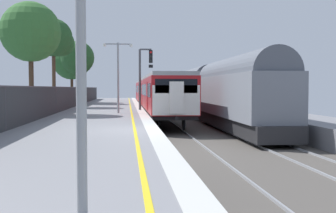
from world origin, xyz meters
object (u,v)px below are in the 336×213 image
Objects in this scene: platform_lamp_mid at (118,71)px; background_tree_centre at (55,39)px; commuter_train_at_platform at (154,92)px; freight_train_adjacent_track at (211,91)px; background_tree_back at (72,61)px; background_tree_right at (78,59)px; background_tree_left at (31,33)px; signal_gantry at (143,72)px.

background_tree_centre reaches higher than platform_lamp_mid.
freight_train_adjacent_track is at bearing -68.47° from commuter_train_at_platform.
background_tree_right is at bearing -74.28° from background_tree_back.
background_tree_right is (0.90, 17.94, -0.43)m from background_tree_left.
background_tree_centre reaches higher than background_tree_left.
freight_train_adjacent_track is 8.55m from platform_lamp_mid.
freight_train_adjacent_track is at bearing -47.70° from background_tree_right.
background_tree_centre is at bearing 90.94° from background_tree_left.
platform_lamp_mid is (-7.36, -4.12, 1.38)m from freight_train_adjacent_track.
background_tree_left is at bearing -121.35° from commuter_train_at_platform.
signal_gantry is (-5.47, -0.42, 1.48)m from freight_train_adjacent_track.
background_tree_left is (-7.54, -4.22, 2.31)m from signal_gantry.
freight_train_adjacent_track is at bearing -52.55° from background_tree_back.
background_tree_left reaches higher than freight_train_adjacent_track.
freight_train_adjacent_track is 5.68m from signal_gantry.
background_tree_back is at bearing 113.68° from signal_gantry.
signal_gantry is 0.60× the size of background_tree_centre.
background_tree_back reaches higher than freight_train_adjacent_track.
signal_gantry is at bearing 29.22° from background_tree_left.
signal_gantry is at bearing -97.89° from commuter_train_at_platform.
platform_lamp_mid is 0.60× the size of background_tree_centre.
background_tree_left is 17.97m from background_tree_right.
background_tree_back is at bearing 105.34° from platform_lamp_mid.
platform_lamp_mid is (-3.35, -14.27, 1.62)m from commuter_train_at_platform.
commuter_train_at_platform is at bearing -37.67° from background_tree_back.
commuter_train_at_platform is 17.77m from background_tree_left.
freight_train_adjacent_track is at bearing 19.61° from background_tree_left.
freight_train_adjacent_track is 18.30m from background_tree_right.
background_tree_left is 21.91m from background_tree_back.
signal_gantry is 10.35m from background_tree_centre.
background_tree_left is at bearing -92.87° from background_tree_right.
commuter_train_at_platform is 5.87× the size of background_tree_right.
platform_lamp_mid is 11.89m from background_tree_centre.
background_tree_right reaches higher than freight_train_adjacent_track.
background_tree_right is at bearing 81.95° from background_tree_centre.
commuter_train_at_platform is at bearing 111.53° from freight_train_adjacent_track.
commuter_train_at_platform is 14.75m from platform_lamp_mid.
signal_gantry is 0.99× the size of platform_lamp_mid.
freight_train_adjacent_track is at bearing 4.37° from signal_gantry.
background_tree_left reaches higher than background_tree_back.
background_tree_centre is at bearing 141.38° from signal_gantry.
background_tree_right reaches higher than platform_lamp_mid.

